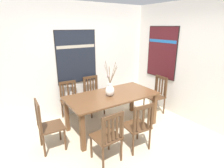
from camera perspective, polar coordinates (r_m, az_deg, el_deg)
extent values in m
cube|color=beige|center=(3.71, 4.71, -18.15)|extent=(6.40, 6.40, 0.03)
cube|color=silver|center=(4.69, -9.00, 7.56)|extent=(6.40, 0.12, 2.70)
cube|color=silver|center=(4.49, 24.40, 5.78)|extent=(0.12, 6.40, 2.70)
cube|color=brown|center=(3.88, -0.01, -3.61)|extent=(1.92, 0.96, 0.03)
cube|color=brown|center=(3.36, -9.18, -14.75)|extent=(0.08, 0.08, 0.73)
cube|color=brown|center=(4.27, 13.04, -7.59)|extent=(0.08, 0.08, 0.73)
cube|color=brown|center=(4.02, -13.96, -9.34)|extent=(0.08, 0.08, 0.73)
cube|color=brown|center=(4.81, 6.20, -4.30)|extent=(0.08, 0.08, 0.73)
ellipsoid|color=silver|center=(3.76, -0.66, -2.18)|extent=(0.20, 0.17, 0.22)
cylinder|color=silver|center=(3.72, -0.66, -0.28)|extent=(0.08, 0.08, 0.06)
cylinder|color=brown|center=(3.62, 0.35, 2.84)|extent=(0.07, 0.15, 0.39)
cylinder|color=brown|center=(3.69, 0.47, 2.68)|extent=(0.16, 0.04, 0.33)
cylinder|color=brown|center=(3.74, -0.77, 2.87)|extent=(0.08, 0.15, 0.33)
cylinder|color=brown|center=(3.70, -0.75, 2.59)|extent=(0.04, 0.07, 0.31)
cylinder|color=brown|center=(3.67, -1.47, 2.99)|extent=(0.08, 0.08, 0.38)
cylinder|color=brown|center=(3.65, 0.21, 3.41)|extent=(0.10, 0.08, 0.44)
cylinder|color=brown|center=(3.61, -1.37, 3.58)|extent=(0.12, 0.03, 0.48)
sphere|color=silver|center=(3.71, -1.19, 2.39)|extent=(0.06, 0.06, 0.06)
cube|color=#4C301C|center=(4.77, 13.08, -3.91)|extent=(0.45, 0.45, 0.03)
cylinder|color=#4C301C|center=(4.63, 12.71, -7.62)|extent=(0.04, 0.04, 0.42)
cylinder|color=#4C301C|center=(4.87, 9.90, -6.11)|extent=(0.04, 0.04, 0.42)
cylinder|color=#4C301C|center=(4.86, 15.91, -6.62)|extent=(0.04, 0.04, 0.42)
cylinder|color=#4C301C|center=(5.09, 13.07, -5.24)|extent=(0.04, 0.04, 0.42)
cube|color=#4C301C|center=(4.69, 16.49, -1.14)|extent=(0.04, 0.04, 0.50)
cube|color=#4C301C|center=(4.93, 13.54, 0.02)|extent=(0.04, 0.04, 0.50)
cube|color=#4C301C|center=(4.75, 15.19, 1.98)|extent=(0.06, 0.38, 0.06)
cube|color=#4C301C|center=(4.73, 16.11, -1.17)|extent=(0.02, 0.04, 0.41)
cube|color=#4C301C|center=(4.79, 15.34, -0.87)|extent=(0.02, 0.04, 0.41)
cube|color=#4C301C|center=(4.85, 14.60, -0.57)|extent=(0.02, 0.04, 0.41)
cube|color=#4C301C|center=(4.91, 13.87, -0.28)|extent=(0.02, 0.04, 0.41)
cube|color=#4C301C|center=(4.44, -12.67, -5.54)|extent=(0.45, 0.45, 0.03)
cylinder|color=#4C301C|center=(4.42, -9.55, -8.64)|extent=(0.04, 0.04, 0.42)
cylinder|color=#4C301C|center=(4.34, -14.09, -9.52)|extent=(0.04, 0.04, 0.42)
cylinder|color=#4C301C|center=(4.73, -11.02, -6.90)|extent=(0.04, 0.04, 0.42)
cylinder|color=#4C301C|center=(4.65, -15.27, -7.68)|extent=(0.04, 0.04, 0.42)
cube|color=#4C301C|center=(4.57, -11.40, -1.53)|extent=(0.04, 0.04, 0.46)
cube|color=#4C301C|center=(4.49, -15.77, -2.23)|extent=(0.04, 0.04, 0.46)
cube|color=#4C301C|center=(4.47, -13.75, 0.53)|extent=(0.38, 0.06, 0.06)
cube|color=#4C301C|center=(4.56, -12.18, -1.83)|extent=(0.04, 0.02, 0.37)
cube|color=#4C301C|center=(4.53, -13.55, -2.06)|extent=(0.04, 0.02, 0.37)
cube|color=#4C301C|center=(4.51, -14.94, -2.28)|extent=(0.04, 0.02, 0.37)
cube|color=#4C301C|center=(3.40, 7.51, -12.84)|extent=(0.45, 0.45, 0.03)
cylinder|color=#4C301C|center=(3.56, 3.15, -15.46)|extent=(0.04, 0.04, 0.42)
cylinder|color=#4C301C|center=(3.73, 8.00, -13.89)|extent=(0.04, 0.04, 0.42)
cylinder|color=#4C301C|center=(3.31, 6.61, -18.37)|extent=(0.04, 0.04, 0.42)
cylinder|color=#4C301C|center=(3.50, 11.65, -16.46)|extent=(0.04, 0.04, 0.42)
cube|color=#4C301C|center=(3.05, 7.04, -11.30)|extent=(0.04, 0.04, 0.47)
cube|color=#4C301C|center=(3.26, 12.27, -9.65)|extent=(0.04, 0.04, 0.47)
cube|color=#4C301C|center=(3.06, 9.94, -7.10)|extent=(0.38, 0.06, 0.06)
cube|color=#4C301C|center=(3.09, 8.04, -11.23)|extent=(0.04, 0.02, 0.38)
cube|color=#4C301C|center=(3.16, 9.73, -10.70)|extent=(0.04, 0.02, 0.38)
cube|color=#4C301C|center=(3.22, 11.35, -10.18)|extent=(0.04, 0.02, 0.38)
cube|color=#4C301C|center=(3.52, -18.40, -12.51)|extent=(0.44, 0.44, 0.03)
cylinder|color=#4C301C|center=(3.82, -15.95, -13.68)|extent=(0.04, 0.04, 0.42)
cylinder|color=#4C301C|center=(3.52, -14.41, -16.46)|extent=(0.04, 0.04, 0.42)
cylinder|color=#4C301C|center=(3.77, -21.41, -14.71)|extent=(0.04, 0.04, 0.42)
cylinder|color=#4C301C|center=(3.47, -20.39, -17.65)|extent=(0.04, 0.04, 0.42)
cube|color=#4C301C|center=(3.54, -22.46, -7.95)|extent=(0.04, 0.04, 0.51)
cube|color=#4C301C|center=(3.22, -21.51, -10.46)|extent=(0.04, 0.04, 0.51)
cube|color=#4C301C|center=(3.29, -22.46, -5.62)|extent=(0.05, 0.38, 0.06)
cube|color=#4C301C|center=(3.52, -22.37, -8.34)|extent=(0.02, 0.04, 0.42)
cube|color=#4C301C|center=(3.45, -22.18, -8.85)|extent=(0.02, 0.04, 0.42)
cube|color=#4C301C|center=(3.38, -21.98, -9.37)|extent=(0.02, 0.04, 0.42)
cube|color=#4C301C|center=(3.32, -21.78, -9.91)|extent=(0.02, 0.04, 0.42)
cube|color=#4C301C|center=(3.25, -21.56, -10.48)|extent=(0.02, 0.04, 0.42)
cube|color=#4C301C|center=(3.10, -1.90, -16.03)|extent=(0.44, 0.44, 0.03)
cylinder|color=#4C301C|center=(3.27, -6.49, -18.85)|extent=(0.04, 0.04, 0.42)
cylinder|color=#4C301C|center=(3.43, -1.06, -16.83)|extent=(0.04, 0.04, 0.42)
cylinder|color=#4C301C|center=(3.03, -2.78, -22.21)|extent=(0.04, 0.04, 0.42)
cylinder|color=#4C301C|center=(3.20, 2.92, -19.75)|extent=(0.04, 0.04, 0.42)
cube|color=#4C301C|center=(2.75, -2.81, -14.78)|extent=(0.04, 0.04, 0.46)
cube|color=#4C301C|center=(2.93, 3.19, -12.53)|extent=(0.04, 0.04, 0.46)
cube|color=#4C301C|center=(2.73, 0.31, -10.02)|extent=(0.38, 0.05, 0.06)
cube|color=#4C301C|center=(2.77, -2.31, -14.86)|extent=(0.04, 0.02, 0.37)
cube|color=#4C301C|center=(2.80, -0.98, -14.38)|extent=(0.04, 0.02, 0.37)
cube|color=#4C301C|center=(2.84, 0.30, -13.90)|extent=(0.04, 0.02, 0.37)
cube|color=#4C301C|center=(2.88, 1.55, -13.42)|extent=(0.04, 0.02, 0.37)
cube|color=#4C301C|center=(2.92, 2.75, -12.95)|extent=(0.04, 0.02, 0.37)
cube|color=#4C301C|center=(4.63, -5.53, -4.20)|extent=(0.42, 0.42, 0.03)
cylinder|color=#4C301C|center=(4.65, -2.43, -7.02)|extent=(0.04, 0.04, 0.42)
cylinder|color=#4C301C|center=(4.50, -6.40, -8.03)|extent=(0.04, 0.04, 0.42)
cylinder|color=#4C301C|center=(4.94, -4.59, -5.55)|extent=(0.04, 0.04, 0.42)
cylinder|color=#4C301C|center=(4.79, -8.38, -6.44)|extent=(0.04, 0.04, 0.42)
cube|color=#4C301C|center=(4.78, -4.79, -0.13)|extent=(0.04, 0.04, 0.50)
cube|color=#4C301C|center=(4.63, -8.70, -0.88)|extent=(0.04, 0.04, 0.50)
cube|color=#4C301C|center=(4.64, -6.81, 2.08)|extent=(0.38, 0.03, 0.06)
cube|color=#4C301C|center=(4.77, -5.08, -0.36)|extent=(0.04, 0.02, 0.41)
cube|color=#4C301C|center=(4.74, -5.89, -0.52)|extent=(0.04, 0.02, 0.41)
cube|color=#4C301C|center=(4.70, -6.71, -0.67)|extent=(0.04, 0.02, 0.41)
cube|color=#4C301C|center=(4.67, -7.54, -0.83)|extent=(0.04, 0.02, 0.41)
cube|color=#4C301C|center=(4.64, -8.38, -0.99)|extent=(0.04, 0.02, 0.41)
cube|color=black|center=(4.54, -11.00, 8.29)|extent=(1.01, 0.04, 1.26)
cube|color=black|center=(4.52, -10.90, 8.25)|extent=(0.98, 0.01, 1.23)
cube|color=#B2A893|center=(4.48, -11.06, 11.39)|extent=(0.95, 0.00, 0.07)
cube|color=black|center=(4.97, 15.29, 9.46)|extent=(0.04, 0.95, 1.31)
cube|color=#471419|center=(4.95, 15.11, 9.45)|extent=(0.01, 0.92, 1.28)
cube|color=#1E60A8|center=(4.92, 15.35, 12.76)|extent=(0.00, 0.89, 0.07)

